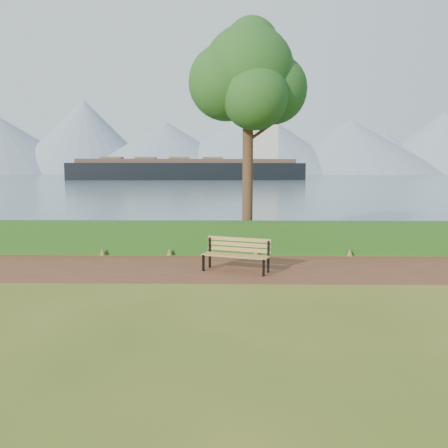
{
  "coord_description": "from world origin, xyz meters",
  "views": [
    {
      "loc": [
        0.84,
        -11.31,
        2.61
      ],
      "look_at": [
        0.61,
        1.2,
        1.1
      ],
      "focal_mm": 35.0,
      "sensor_mm": 36.0,
      "label": 1
    }
  ],
  "objects": [
    {
      "name": "tree",
      "position": [
        1.36,
        3.56,
        5.68
      ],
      "size": [
        3.95,
        3.26,
        7.64
      ],
      "rotation": [
        0.0,
        0.0,
        -0.11
      ],
      "color": "#3C2318",
      "rests_on": "ground"
    },
    {
      "name": "cargo_ship",
      "position": [
        -10.24,
        122.88,
        3.2
      ],
      "size": [
        71.27,
        16.91,
        21.43
      ],
      "rotation": [
        0.0,
        0.0,
        0.08
      ],
      "color": "black",
      "rests_on": "ground"
    },
    {
      "name": "water",
      "position": [
        0.0,
        260.0,
        0.01
      ],
      "size": [
        700.0,
        510.0,
        0.0
      ],
      "primitive_type": "cube",
      "color": "#415868",
      "rests_on": "ground"
    },
    {
      "name": "bench",
      "position": [
        0.97,
        -0.07,
        0.51
      ],
      "size": [
        1.82,
        1.08,
        0.88
      ],
      "rotation": [
        0.0,
        0.0,
        -0.35
      ],
      "color": "black",
      "rests_on": "ground"
    },
    {
      "name": "path",
      "position": [
        0.0,
        0.3,
        0.01
      ],
      "size": [
        40.0,
        3.4,
        0.01
      ],
      "primitive_type": "cube",
      "color": "#54291C",
      "rests_on": "ground"
    },
    {
      "name": "mountains",
      "position": [
        -9.17,
        406.05,
        27.7
      ],
      "size": [
        585.0,
        190.0,
        70.0
      ],
      "color": "slate",
      "rests_on": "ground"
    },
    {
      "name": "ground",
      "position": [
        0.0,
        0.0,
        0.0
      ],
      "size": [
        140.0,
        140.0,
        0.0
      ],
      "primitive_type": "plane",
      "color": "#475D1A",
      "rests_on": "ground"
    },
    {
      "name": "hedge",
      "position": [
        0.0,
        2.6,
        0.5
      ],
      "size": [
        32.0,
        0.85,
        1.0
      ],
      "primitive_type": "cube",
      "color": "#1C4413",
      "rests_on": "ground"
    }
  ]
}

